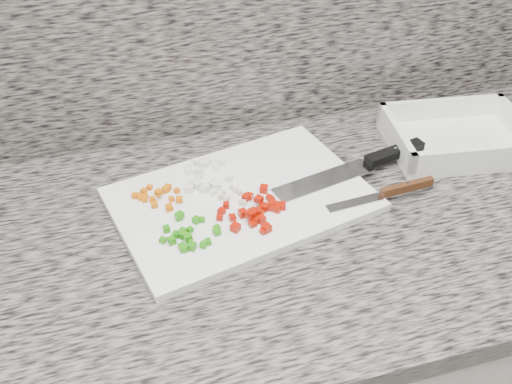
% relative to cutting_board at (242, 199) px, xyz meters
% --- Properties ---
extents(cabinet, '(3.92, 0.62, 0.86)m').
position_rel_cutting_board_xyz_m(cabinet, '(0.01, -0.06, -0.48)').
color(cabinet, white).
rests_on(cabinet, ground).
extents(countertop, '(3.96, 0.64, 0.04)m').
position_rel_cutting_board_xyz_m(countertop, '(0.01, -0.06, -0.03)').
color(countertop, slate).
rests_on(countertop, cabinet).
extents(cutting_board, '(0.48, 0.37, 0.01)m').
position_rel_cutting_board_xyz_m(cutting_board, '(0.00, 0.00, 0.00)').
color(cutting_board, white).
rests_on(cutting_board, countertop).
extents(carrot_pile, '(0.08, 0.08, 0.02)m').
position_rel_cutting_board_xyz_m(carrot_pile, '(-0.14, 0.03, 0.01)').
color(carrot_pile, '#D35F04').
rests_on(carrot_pile, cutting_board).
extents(onion_pile, '(0.09, 0.11, 0.02)m').
position_rel_cutting_board_xyz_m(onion_pile, '(-0.05, 0.07, 0.01)').
color(onion_pile, white).
rests_on(onion_pile, cutting_board).
extents(green_pepper_pile, '(0.10, 0.09, 0.02)m').
position_rel_cutting_board_xyz_m(green_pepper_pile, '(-0.11, -0.07, 0.01)').
color(green_pepper_pile, '#24820B').
rests_on(green_pepper_pile, cutting_board).
extents(red_pepper_pile, '(0.12, 0.12, 0.02)m').
position_rel_cutting_board_xyz_m(red_pepper_pile, '(0.01, -0.05, 0.01)').
color(red_pepper_pile, '#A31002').
rests_on(red_pepper_pile, cutting_board).
extents(garlic_pile, '(0.06, 0.06, 0.01)m').
position_rel_cutting_board_xyz_m(garlic_pile, '(-0.01, -0.00, 0.01)').
color(garlic_pile, beige).
rests_on(garlic_pile, cutting_board).
extents(chef_knife, '(0.32, 0.10, 0.02)m').
position_rel_cutting_board_xyz_m(chef_knife, '(0.25, 0.02, 0.01)').
color(chef_knife, '#B8BABE').
rests_on(chef_knife, cutting_board).
extents(paring_knife, '(0.20, 0.03, 0.02)m').
position_rel_cutting_board_xyz_m(paring_knife, '(0.25, -0.07, 0.01)').
color(paring_knife, '#B8BABE').
rests_on(paring_knife, cutting_board).
extents(tray, '(0.29, 0.22, 0.05)m').
position_rel_cutting_board_xyz_m(tray, '(0.45, 0.05, 0.01)').
color(tray, white).
rests_on(tray, countertop).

